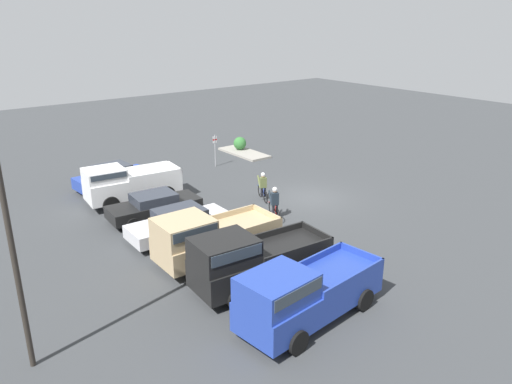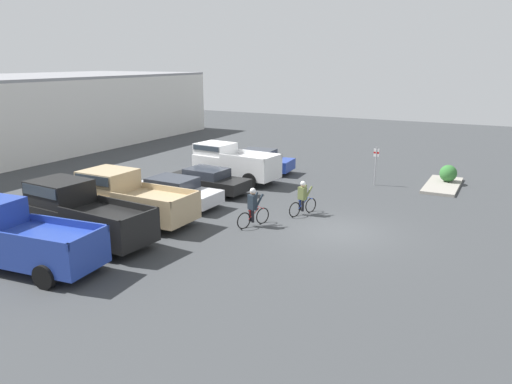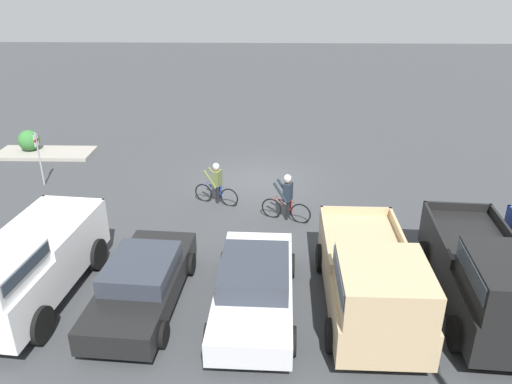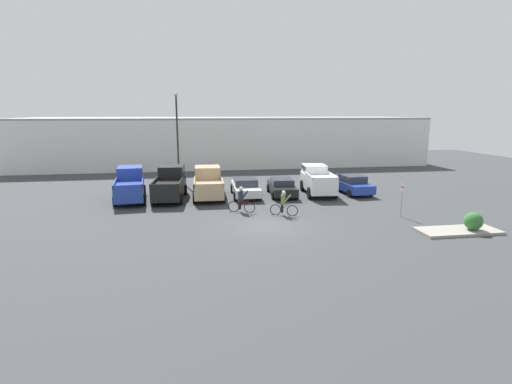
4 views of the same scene
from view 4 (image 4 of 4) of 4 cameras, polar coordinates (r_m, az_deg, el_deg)
ground_plane at (r=22.40m, az=1.68°, el=-4.92°), size 80.00×80.00×0.00m
warehouse_building at (r=50.08m, az=-4.59°, el=7.37°), size 46.97×13.37×5.61m
pickup_truck_0 at (r=30.46m, az=-17.56°, el=1.14°), size 2.52×5.70×2.24m
pickup_truck_1 at (r=30.05m, az=-12.15°, el=1.32°), size 2.45×5.52×2.28m
pickup_truck_2 at (r=30.15m, az=-6.87°, el=1.40°), size 2.35×5.29×2.15m
sedan_0 at (r=30.19m, az=-1.53°, el=0.72°), size 2.13×4.82×1.37m
sedan_1 at (r=30.56m, az=3.72°, el=0.76°), size 2.18×4.69×1.30m
pickup_truck_3 at (r=31.35m, az=8.73°, el=1.77°), size 2.51×5.13×2.12m
sedan_2 at (r=32.10m, az=13.58°, el=1.07°), size 2.19×4.37×1.44m
cyclist_0 at (r=24.58m, az=3.98°, el=-1.58°), size 1.64×0.71×1.59m
cyclist_1 at (r=25.32m, az=-2.13°, el=-1.04°), size 1.66×0.71×1.69m
fire_lane_sign at (r=25.63m, az=20.13°, el=-0.50°), size 0.06×0.30×2.17m
lamppost at (r=37.35m, az=-11.18°, el=8.57°), size 0.36×0.36×7.95m
curb_island at (r=23.86m, az=26.90°, el=-4.98°), size 4.30×1.72×0.15m
shrub at (r=24.03m, az=28.64°, el=-3.67°), size 0.95×0.95×0.95m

